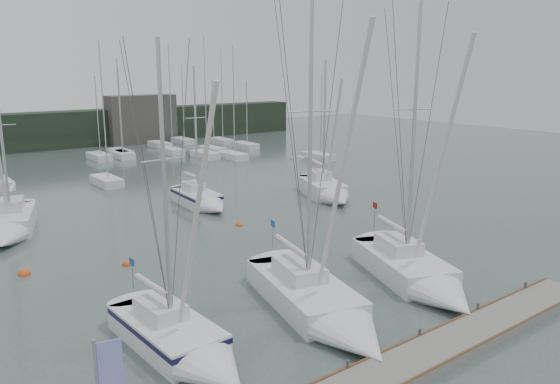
{
  "coord_description": "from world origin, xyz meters",
  "views": [
    {
      "loc": [
        -14.6,
        -16.62,
        10.88
      ],
      "look_at": [
        1.83,
        5.0,
        4.69
      ],
      "focal_mm": 35.0,
      "sensor_mm": 36.0,
      "label": 1
    }
  ],
  "objects_px": {
    "sailboat_near_right": "(421,278)",
    "buoy_b": "(239,225)",
    "sailboat_mid_d": "(203,201)",
    "buoy_a": "(127,265)",
    "buoy_c": "(24,274)",
    "sailboat_mid_b": "(9,227)",
    "sailboat_near_center": "(326,311)",
    "sailboat_mid_e": "(328,192)",
    "sailboat_near_left": "(186,346)"
  },
  "relations": [
    {
      "from": "sailboat_near_left",
      "to": "sailboat_mid_e",
      "type": "distance_m",
      "value": 27.22
    },
    {
      "from": "buoy_c",
      "to": "sailboat_near_left",
      "type": "bearing_deg",
      "value": -77.72
    },
    {
      "from": "sailboat_near_right",
      "to": "sailboat_mid_e",
      "type": "relative_size",
      "value": 1.22
    },
    {
      "from": "sailboat_near_right",
      "to": "buoy_c",
      "type": "distance_m",
      "value": 21.01
    },
    {
      "from": "sailboat_near_center",
      "to": "buoy_b",
      "type": "relative_size",
      "value": 31.26
    },
    {
      "from": "sailboat_near_left",
      "to": "buoy_b",
      "type": "xyz_separation_m",
      "value": [
        11.53,
        14.03,
        -0.53
      ]
    },
    {
      "from": "sailboat_mid_e",
      "to": "buoy_a",
      "type": "distance_m",
      "value": 20.4
    },
    {
      "from": "sailboat_mid_b",
      "to": "buoy_a",
      "type": "bearing_deg",
      "value": -49.7
    },
    {
      "from": "sailboat_mid_b",
      "to": "sailboat_mid_e",
      "type": "distance_m",
      "value": 24.35
    },
    {
      "from": "sailboat_near_right",
      "to": "buoy_b",
      "type": "xyz_separation_m",
      "value": [
        -1.1,
        15.08,
        -0.57
      ]
    },
    {
      "from": "buoy_b",
      "to": "sailboat_mid_b",
      "type": "bearing_deg",
      "value": 152.26
    },
    {
      "from": "sailboat_near_center",
      "to": "sailboat_mid_e",
      "type": "bearing_deg",
      "value": 61.65
    },
    {
      "from": "sailboat_near_left",
      "to": "sailboat_mid_b",
      "type": "distance_m",
      "value": 21.21
    },
    {
      "from": "sailboat_near_left",
      "to": "sailboat_mid_b",
      "type": "relative_size",
      "value": 1.06
    },
    {
      "from": "sailboat_near_right",
      "to": "sailboat_mid_d",
      "type": "height_order",
      "value": "sailboat_near_right"
    },
    {
      "from": "sailboat_mid_b",
      "to": "buoy_c",
      "type": "bearing_deg",
      "value": -78.51
    },
    {
      "from": "sailboat_near_center",
      "to": "sailboat_mid_b",
      "type": "xyz_separation_m",
      "value": [
        -8.25,
        22.07,
        0.07
      ]
    },
    {
      "from": "sailboat_mid_d",
      "to": "sailboat_mid_e",
      "type": "height_order",
      "value": "sailboat_mid_e"
    },
    {
      "from": "sailboat_near_right",
      "to": "sailboat_near_left",
      "type": "bearing_deg",
      "value": -163.84
    },
    {
      "from": "buoy_a",
      "to": "buoy_c",
      "type": "xyz_separation_m",
      "value": [
        -4.98,
        1.93,
        0.0
      ]
    },
    {
      "from": "sailboat_mid_e",
      "to": "buoy_c",
      "type": "xyz_separation_m",
      "value": [
        -24.75,
        -3.04,
        -0.62
      ]
    },
    {
      "from": "sailboat_mid_d",
      "to": "buoy_a",
      "type": "distance_m",
      "value": 13.22
    },
    {
      "from": "sailboat_mid_b",
      "to": "buoy_a",
      "type": "xyz_separation_m",
      "value": [
        4.07,
        -9.91,
        -0.61
      ]
    },
    {
      "from": "sailboat_mid_d",
      "to": "sailboat_mid_e",
      "type": "distance_m",
      "value": 10.62
    },
    {
      "from": "sailboat_mid_d",
      "to": "buoy_c",
      "type": "relative_size",
      "value": 17.87
    },
    {
      "from": "buoy_b",
      "to": "sailboat_near_right",
      "type": "bearing_deg",
      "value": -85.84
    },
    {
      "from": "sailboat_mid_b",
      "to": "buoy_b",
      "type": "xyz_separation_m",
      "value": [
        13.48,
        -7.09,
        -0.61
      ]
    },
    {
      "from": "sailboat_near_center",
      "to": "sailboat_mid_d",
      "type": "height_order",
      "value": "sailboat_near_center"
    },
    {
      "from": "buoy_b",
      "to": "sailboat_mid_e",
      "type": "bearing_deg",
      "value": 11.71
    },
    {
      "from": "sailboat_near_right",
      "to": "sailboat_near_center",
      "type": "bearing_deg",
      "value": -159.97
    },
    {
      "from": "sailboat_near_left",
      "to": "buoy_c",
      "type": "relative_size",
      "value": 19.39
    },
    {
      "from": "sailboat_near_left",
      "to": "sailboat_mid_b",
      "type": "bearing_deg",
      "value": 92.6
    },
    {
      "from": "buoy_c",
      "to": "sailboat_near_right",
      "type": "bearing_deg",
      "value": -42.51
    },
    {
      "from": "sailboat_near_left",
      "to": "sailboat_mid_d",
      "type": "xyz_separation_m",
      "value": [
        11.98,
        19.99,
        0.03
      ]
    },
    {
      "from": "sailboat_near_right",
      "to": "sailboat_mid_e",
      "type": "distance_m",
      "value": 19.56
    },
    {
      "from": "sailboat_near_right",
      "to": "buoy_b",
      "type": "distance_m",
      "value": 15.13
    },
    {
      "from": "sailboat_near_right",
      "to": "sailboat_mid_d",
      "type": "distance_m",
      "value": 21.06
    },
    {
      "from": "sailboat_mid_e",
      "to": "sailboat_near_left",
      "type": "bearing_deg",
      "value": -121.97
    },
    {
      "from": "sailboat_mid_b",
      "to": "sailboat_mid_d",
      "type": "relative_size",
      "value": 1.02
    },
    {
      "from": "buoy_b",
      "to": "buoy_a",
      "type": "bearing_deg",
      "value": -163.34
    },
    {
      "from": "sailboat_near_center",
      "to": "sailboat_near_right",
      "type": "relative_size",
      "value": 1.03
    },
    {
      "from": "sailboat_mid_b",
      "to": "sailboat_near_right",
      "type": "bearing_deg",
      "value": -38.72
    },
    {
      "from": "sailboat_near_center",
      "to": "sailboat_mid_e",
      "type": "relative_size",
      "value": 1.25
    },
    {
      "from": "sailboat_near_center",
      "to": "buoy_c",
      "type": "height_order",
      "value": "sailboat_near_center"
    },
    {
      "from": "sailboat_near_center",
      "to": "buoy_b",
      "type": "distance_m",
      "value": 15.88
    },
    {
      "from": "buoy_c",
      "to": "sailboat_mid_e",
      "type": "bearing_deg",
      "value": 7.0
    },
    {
      "from": "sailboat_near_right",
      "to": "buoy_a",
      "type": "relative_size",
      "value": 29.0
    },
    {
      "from": "buoy_a",
      "to": "sailboat_near_left",
      "type": "bearing_deg",
      "value": -100.69
    },
    {
      "from": "buoy_a",
      "to": "buoy_c",
      "type": "bearing_deg",
      "value": 158.83
    },
    {
      "from": "sailboat_near_center",
      "to": "buoy_a",
      "type": "distance_m",
      "value": 12.87
    }
  ]
}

